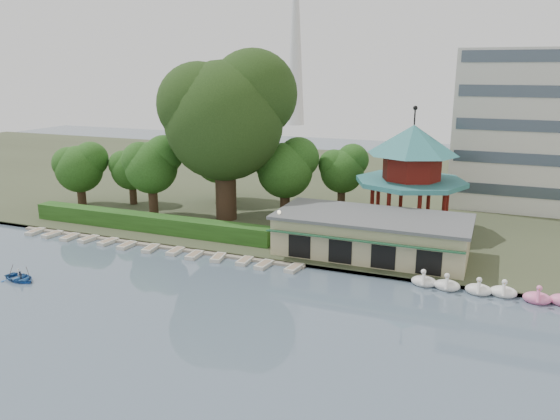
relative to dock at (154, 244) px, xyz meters
The scene contains 14 objects.
ground_plane 20.97m from the dock, 55.10° to the right, with size 220.00×220.00×0.00m, color slate.
shore 36.81m from the dock, 70.97° to the left, with size 220.00×70.00×0.40m, color #424930.
embankment 12.00m from the dock, ahead, with size 220.00×0.60×0.30m, color gray.
dock is the anchor object (origin of this frame).
boathouse 22.62m from the dock, 12.24° to the left, with size 18.60×9.39×3.90m.
pavilion 29.14m from the dock, 31.66° to the left, with size 12.40×12.40×13.50m.
broadcast_tower 130.87m from the dock, 103.73° to the left, with size 8.00×8.00×96.00m.
hedge 4.61m from the dock, 132.27° to the left, with size 30.00×2.00×1.80m, color #28581C.
lamp_post 13.99m from the dock, ahead, with size 0.36×0.36×4.28m.
big_tree 17.32m from the dock, 73.87° to the left, with size 15.16×14.13×19.90m.
small_trees 15.76m from the dock, 97.98° to the left, with size 39.30×16.88×10.26m.
swan_boats 33.23m from the dock, ahead, with size 12.91×2.11×1.92m.
moored_rowboats 1.51m from the dock, 67.21° to the right, with size 32.33×2.75×0.36m.
rowboat_with_passengers 13.69m from the dock, 112.21° to the right, with size 4.97×3.90×2.01m.
Camera 1 is at (20.73, -28.39, 18.10)m, focal length 35.00 mm.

